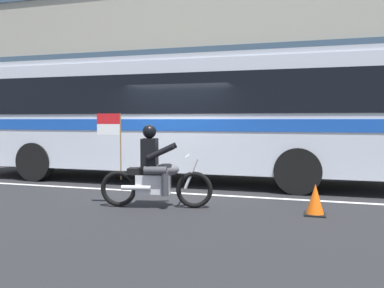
# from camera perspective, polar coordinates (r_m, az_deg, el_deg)

# --- Properties ---
(ground_plane) EXTENTS (60.00, 60.00, 0.00)m
(ground_plane) POSITION_cam_1_polar(r_m,az_deg,el_deg) (9.75, -2.24, -6.30)
(ground_plane) COLOR black
(sidewalk_curb) EXTENTS (28.00, 3.80, 0.15)m
(sidewalk_curb) POSITION_cam_1_polar(r_m,az_deg,el_deg) (14.62, 4.22, -2.72)
(sidewalk_curb) COLOR gray
(sidewalk_curb) RESTS_ON ground_plane
(lane_center_stripe) EXTENTS (26.60, 0.14, 0.01)m
(lane_center_stripe) POSITION_cam_1_polar(r_m,az_deg,el_deg) (9.20, -3.46, -6.89)
(lane_center_stripe) COLOR silver
(lane_center_stripe) RESTS_ON ground_plane
(office_building_facade) EXTENTS (28.00, 0.89, 11.27)m
(office_building_facade) POSITION_cam_1_polar(r_m,az_deg,el_deg) (17.24, 6.01, 16.85)
(office_building_facade) COLOR gray
(office_building_facade) RESTS_ON ground_plane
(transit_bus) EXTENTS (11.74, 2.64, 3.22)m
(transit_bus) POSITION_cam_1_polar(r_m,az_deg,el_deg) (10.87, -2.20, 4.68)
(transit_bus) COLOR silver
(transit_bus) RESTS_ON ground_plane
(motorcycle_with_rider) EXTENTS (2.16, 0.76, 1.78)m
(motorcycle_with_rider) POSITION_cam_1_polar(r_m,az_deg,el_deg) (7.61, -5.33, -4.03)
(motorcycle_with_rider) COLOR black
(motorcycle_with_rider) RESTS_ON ground_plane
(fire_hydrant) EXTENTS (0.22, 0.30, 0.75)m
(fire_hydrant) POSITION_cam_1_polar(r_m,az_deg,el_deg) (13.62, 24.74, -1.62)
(fire_hydrant) COLOR gold
(fire_hydrant) RESTS_ON sidewalk_curb
(traffic_cone) EXTENTS (0.36, 0.36, 0.55)m
(traffic_cone) POSITION_cam_1_polar(r_m,az_deg,el_deg) (7.34, 17.10, -7.68)
(traffic_cone) COLOR #EA590F
(traffic_cone) RESTS_ON ground_plane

